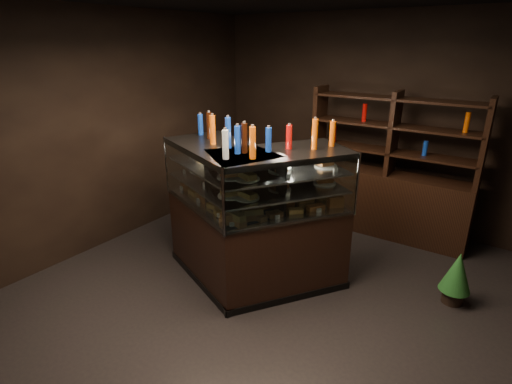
% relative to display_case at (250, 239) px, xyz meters
% --- Properties ---
extents(ground, '(5.00, 5.00, 0.00)m').
position_rel_display_case_xyz_m(ground, '(0.34, 0.03, -0.52)').
color(ground, black).
rests_on(ground, ground).
extents(room_shell, '(5.02, 5.02, 3.01)m').
position_rel_display_case_xyz_m(room_shell, '(0.34, 0.03, 1.42)').
color(room_shell, black).
rests_on(room_shell, ground).
extents(display_case, '(2.13, 1.60, 1.57)m').
position_rel_display_case_xyz_m(display_case, '(0.00, 0.00, 0.00)').
color(display_case, black).
rests_on(display_case, ground).
extents(food_display, '(1.72, 1.18, 0.48)m').
position_rel_display_case_xyz_m(food_display, '(0.00, -0.01, 0.64)').
color(food_display, '#D78E4D').
rests_on(food_display, display_case).
extents(bottles_top, '(1.55, 1.04, 0.30)m').
position_rel_display_case_xyz_m(bottles_top, '(-0.00, 0.00, 1.18)').
color(bottles_top, yellow).
rests_on(bottles_top, display_case).
extents(potted_conifer, '(0.31, 0.31, 0.66)m').
position_rel_display_case_xyz_m(potted_conifer, '(1.99, 0.89, -0.14)').
color(potted_conifer, black).
rests_on(potted_conifer, ground).
extents(back_shelving, '(2.21, 0.48, 2.00)m').
position_rel_display_case_xyz_m(back_shelving, '(0.83, 2.08, 0.09)').
color(back_shelving, black).
rests_on(back_shelving, ground).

